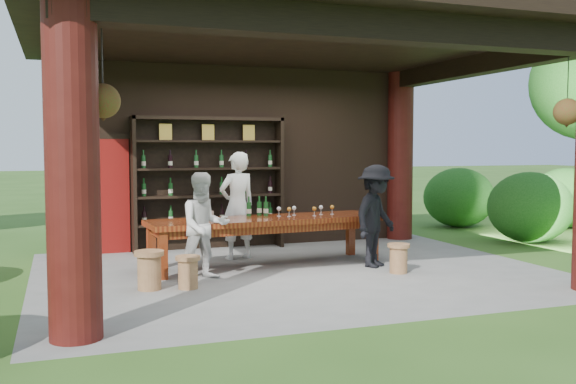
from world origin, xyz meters
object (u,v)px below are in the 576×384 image
object	(u,v)px
stool_far_left	(149,269)
napkin_basket	(203,216)
guest_woman	(204,226)
guest_man	(376,216)
host	(237,206)
stool_near_left	(188,271)
wine_shelf	(209,184)
stool_near_right	(399,258)
tasting_table	(266,225)

from	to	relation	value
stool_far_left	napkin_basket	distance (m)	1.49
guest_woman	guest_man	bearing A→B (deg)	-4.76
guest_man	napkin_basket	xyz separation A→B (m)	(-2.55, 0.58, 0.04)
host	guest_woman	xyz separation A→B (m)	(-0.86, -1.43, -0.13)
stool_near_left	host	size ratio (longest dim) A/B	0.24
stool_near_left	guest_man	xyz separation A→B (m)	(3.00, 0.55, 0.56)
wine_shelf	host	distance (m)	1.14
wine_shelf	guest_man	distance (m)	3.23
stool_far_left	stool_near_right	bearing A→B (deg)	-1.85
stool_near_left	stool_near_right	xyz separation A→B (m)	(3.08, -0.01, 0.00)
wine_shelf	guest_woman	bearing A→B (deg)	-104.29
wine_shelf	guest_man	size ratio (longest dim) A/B	1.72
guest_man	stool_near_right	bearing A→B (deg)	-117.31
stool_near_right	napkin_basket	bearing A→B (deg)	156.62
wine_shelf	stool_far_left	size ratio (longest dim) A/B	5.34
tasting_table	stool_near_right	bearing A→B (deg)	-36.01
guest_woman	guest_man	size ratio (longest dim) A/B	0.95
stool_near_right	stool_far_left	distance (m)	3.56
tasting_table	guest_woman	bearing A→B (deg)	-149.59
guest_woman	stool_near_left	bearing A→B (deg)	-127.46
stool_near_left	guest_man	world-z (taller)	guest_man
stool_near_left	stool_near_right	bearing A→B (deg)	-0.17
stool_far_left	host	bearing A→B (deg)	47.85
host	tasting_table	bearing A→B (deg)	92.87
wine_shelf	tasting_table	distance (m)	1.99
guest_man	napkin_basket	size ratio (longest dim) A/B	6.02
tasting_table	stool_near_right	xyz separation A→B (m)	(1.64, -1.19, -0.41)
tasting_table	guest_man	xyz separation A→B (m)	(1.55, -0.63, 0.15)
wine_shelf	host	world-z (taller)	wine_shelf
stool_near_left	tasting_table	bearing A→B (deg)	39.24
host	napkin_basket	bearing A→B (deg)	33.13
guest_woman	wine_shelf	bearing A→B (deg)	70.53
guest_man	stool_far_left	bearing A→B (deg)	151.41
host	stool_near_right	bearing A→B (deg)	118.82
tasting_table	host	world-z (taller)	host
stool_near_right	stool_far_left	world-z (taller)	stool_far_left
napkin_basket	stool_near_left	bearing A→B (deg)	-111.89
tasting_table	guest_man	size ratio (longest dim) A/B	2.36
napkin_basket	stool_near_right	bearing A→B (deg)	-23.38
stool_far_left	stool_near_left	bearing A→B (deg)	-12.47
tasting_table	stool_far_left	size ratio (longest dim) A/B	7.35
wine_shelf	tasting_table	world-z (taller)	wine_shelf
stool_far_left	guest_man	size ratio (longest dim) A/B	0.32
guest_man	wine_shelf	bearing A→B (deg)	93.42
wine_shelf	guest_man	bearing A→B (deg)	-50.76
stool_near_left	guest_woman	size ratio (longest dim) A/B	0.29
stool_near_left	host	distance (m)	2.38
guest_woman	guest_man	world-z (taller)	guest_man
tasting_table	stool_far_left	world-z (taller)	tasting_table
tasting_table	stool_near_left	world-z (taller)	tasting_table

